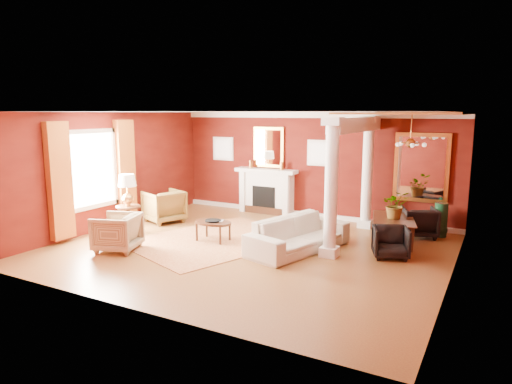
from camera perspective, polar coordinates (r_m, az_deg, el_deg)
The scene contains 27 objects.
ground at distance 9.88m, azimuth -0.86°, elevation -7.07°, with size 8.00×8.00×0.00m, color brown.
room_shell at distance 9.49m, azimuth -0.89°, elevation 4.66°, with size 8.04×7.04×2.92m.
fireplace at distance 13.18m, azimuth 1.29°, elevation 0.13°, with size 1.85×0.42×1.29m.
overmantel_mirror at distance 13.14m, azimuth 1.58°, elevation 5.62°, with size 0.95×0.07×1.15m.
flank_window_left at distance 13.93m, azimuth -4.11°, elevation 5.43°, with size 0.70×0.07×0.70m.
flank_window_right at distance 12.54m, azimuth 7.95°, elevation 4.86°, with size 0.70×0.07×0.70m.
left_window at distance 11.54m, azimuth -19.52°, elevation 2.07°, with size 0.21×2.55×2.60m.
column_front at distance 9.14m, azimuth 9.38°, elevation 0.59°, with size 0.36×0.36×2.80m.
column_back at distance 11.70m, azimuth 13.76°, elevation 2.47°, with size 0.36×0.36×2.80m.
header_beam at distance 10.55m, azimuth 12.46°, elevation 8.24°, with size 0.30×3.20×0.32m, color white.
amber_ceiling at distance 10.14m, azimuth 18.61°, elevation 9.32°, with size 2.30×3.40×0.04m, color #CE873C.
dining_mirror at distance 11.89m, azimuth 19.95°, elevation 2.87°, with size 1.30×0.07×1.70m.
chandelier at distance 10.20m, azimuth 18.74°, elevation 5.81°, with size 0.60×0.62×0.75m.
crown_trim at distance 12.58m, azimuth 6.98°, elevation 9.55°, with size 8.00×0.08×0.16m, color white.
base_trim at distance 12.89m, azimuth 6.72°, elevation -2.81°, with size 8.00×0.08×0.12m, color white.
rug at distance 10.54m, azimuth -4.96°, elevation -5.97°, with size 2.79×3.72×0.01m, color maroon.
sofa at distance 9.65m, azimuth 5.36°, elevation -4.60°, with size 2.43×0.71×0.95m, color beige.
armchair_leopard at distance 12.36m, azimuth -11.44°, elevation -1.56°, with size 0.91×0.85×0.94m, color black.
armchair_stripe at distance 10.07m, azimuth -16.98°, elevation -4.63°, with size 0.84×0.79×0.87m, color tan.
coffee_table at distance 10.37m, azimuth -5.39°, elevation -3.92°, with size 0.90×0.90×0.46m.
coffee_book at distance 10.34m, azimuth -5.03°, elevation -3.09°, with size 0.16×0.02×0.22m, color #32190D.
side_table at distance 11.30m, azimuth -15.76°, elevation -0.25°, with size 0.58×0.58×1.44m.
dining_table at distance 10.70m, azimuth 16.94°, elevation -3.74°, with size 1.57×0.55×0.88m, color #32190D.
dining_chair_near at distance 9.59m, azimuth 16.48°, elevation -5.86°, with size 0.68×0.63×0.69m, color black.
dining_chair_far at distance 11.36m, azimuth 19.74°, elevation -3.40°, with size 0.75×0.70×0.77m, color black.
green_urn at distance 11.58m, azimuth 22.07°, elevation -3.63°, with size 0.34×0.34×0.81m.
potted_plant at distance 10.52m, azimuth 17.11°, elevation -0.17°, with size 0.57×0.63×0.49m, color #26591E.
Camera 1 is at (4.65, -8.23, 2.89)m, focal length 32.00 mm.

